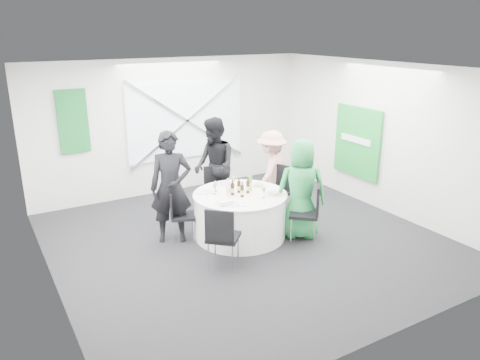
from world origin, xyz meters
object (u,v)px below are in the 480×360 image
chair_back_right (277,187)px  person_man_back_left (171,187)px  chair_front_left (222,234)px  person_man_back (214,166)px  person_woman_pink (271,172)px  banquet_table (240,215)px  person_woman_green (301,189)px  chair_back_left (178,212)px  clear_water_bottle (228,190)px  green_water_bottle (250,183)px  chair_front_right (310,208)px  chair_back (216,187)px

chair_back_right → person_man_back_left: 2.07m
chair_front_left → person_man_back: person_man_back is taller
person_man_back_left → person_woman_pink: size_ratio=1.17×
banquet_table → person_woman_green: person_woman_green is taller
chair_back_left → clear_water_bottle: 0.91m
chair_back_right → person_man_back_left: size_ratio=0.54×
chair_front_left → person_woman_green: 1.73m
chair_front_left → green_water_bottle: green_water_bottle is taller
chair_back_left → person_man_back: (1.08, 0.79, 0.41)m
chair_back_left → chair_back_right: 1.95m
chair_front_right → chair_front_left: 1.68m
chair_front_right → green_water_bottle: 1.08m
person_woman_green → clear_water_bottle: size_ratio=5.48×
person_man_back_left → clear_water_bottle: bearing=-6.8°
chair_back_right → chair_front_left: bearing=-76.3°
person_man_back → banquet_table: bearing=0.0°
chair_back → chair_front_left: (-0.93, -1.94, 0.03)m
banquet_table → green_water_bottle: green_water_bottle is taller
chair_back_left → person_man_back_left: size_ratio=0.46×
person_woman_green → clear_water_bottle: 1.21m
chair_front_right → clear_water_bottle: clear_water_bottle is taller
person_man_back → person_woman_green: size_ratio=1.08×
chair_back → chair_front_right: 1.98m
person_woman_pink → person_woman_green: bearing=47.5°
chair_front_left → banquet_table: bearing=-90.0°
chair_back → chair_back_right: 1.13m
chair_back_left → person_man_back_left: (-0.09, 0.04, 0.43)m
chair_back_left → person_woman_green: (1.81, -0.91, 0.35)m
person_man_back_left → clear_water_bottle: size_ratio=5.99×
banquet_table → green_water_bottle: (0.23, 0.07, 0.51)m
chair_back_left → clear_water_bottle: bearing=-97.5°
banquet_table → chair_back_left: bearing=157.1°
chair_back → chair_back_left: (-1.06, -0.68, -0.04)m
banquet_table → person_man_back_left: bearing=156.9°
banquet_table → person_woman_pink: 1.35m
chair_back_right → clear_water_bottle: (-1.24, -0.40, 0.30)m
person_woman_pink → banquet_table: bearing=-0.0°
green_water_bottle → clear_water_bottle: green_water_bottle is taller
banquet_table → person_woman_pink: person_woman_pink is taller
chair_back_right → person_woman_green: size_ratio=0.59×
green_water_bottle → clear_water_bottle: (-0.47, -0.09, -0.00)m
person_woman_green → green_water_bottle: 0.86m
person_man_back → green_water_bottle: person_man_back is taller
chair_back → person_woman_pink: size_ratio=0.59×
person_woman_pink → green_water_bottle: person_woman_pink is taller
chair_back → person_woman_green: (0.75, -1.59, 0.30)m
chair_front_right → green_water_bottle: size_ratio=3.15×
person_woman_green → chair_back_right: bearing=-68.3°
chair_back_left → chair_front_right: chair_front_right is taller
banquet_table → chair_back_left: 1.03m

